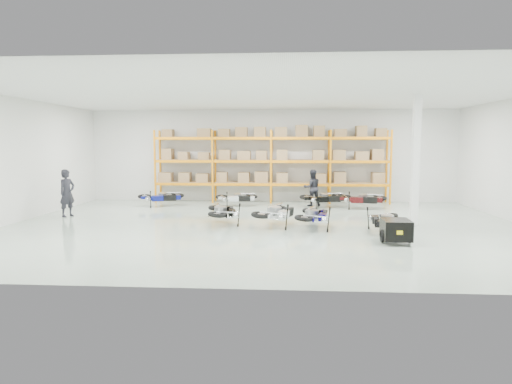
# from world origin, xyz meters

# --- Properties ---
(room) EXTENTS (18.00, 18.00, 18.00)m
(room) POSITION_xyz_m (0.00, 0.00, 2.25)
(room) COLOR #A5B7A9
(room) RESTS_ON ground
(pallet_rack) EXTENTS (11.28, 0.98, 3.62)m
(pallet_rack) POSITION_xyz_m (-0.00, 6.45, 2.26)
(pallet_rack) COLOR orange
(pallet_rack) RESTS_ON ground
(structural_column) EXTENTS (0.25, 0.25, 4.50)m
(structural_column) POSITION_xyz_m (5.20, 0.50, 2.25)
(structural_column) COLOR white
(structural_column) RESTS_ON ground
(moto_blue_centre) EXTENTS (1.27, 2.02, 1.21)m
(moto_blue_centre) POSITION_xyz_m (1.69, -0.47, 0.57)
(moto_blue_centre) COLOR #0A0746
(moto_blue_centre) RESTS_ON ground
(moto_silver_left) EXTENTS (1.58, 2.21, 1.29)m
(moto_silver_left) POSITION_xyz_m (0.42, -0.11, 0.61)
(moto_silver_left) COLOR silver
(moto_silver_left) RESTS_ON ground
(moto_black_far_left) EXTENTS (1.21, 1.99, 1.21)m
(moto_black_far_left) POSITION_xyz_m (-1.47, 0.18, 0.57)
(moto_black_far_left) COLOR black
(moto_black_far_left) RESTS_ON ground
(moto_touring_right) EXTENTS (1.09, 1.83, 1.12)m
(moto_touring_right) POSITION_xyz_m (3.87, -0.98, 0.53)
(moto_touring_right) COLOR black
(moto_touring_right) RESTS_ON ground
(trailer) EXTENTS (0.85, 1.62, 0.67)m
(trailer) POSITION_xyz_m (3.87, -2.58, 0.39)
(trailer) COLOR black
(trailer) RESTS_ON ground
(moto_back_a) EXTENTS (1.97, 1.40, 1.15)m
(moto_back_a) POSITION_xyz_m (-4.94, 4.65, 0.54)
(moto_back_a) COLOR navy
(moto_back_a) RESTS_ON ground
(moto_back_b) EXTENTS (1.77, 1.08, 1.07)m
(moto_back_b) POSITION_xyz_m (-1.51, 4.90, 0.51)
(moto_back_b) COLOR silver
(moto_back_b) RESTS_ON ground
(moto_back_c) EXTENTS (2.00, 1.36, 1.18)m
(moto_back_c) POSITION_xyz_m (2.43, 4.73, 0.56)
(moto_back_c) COLOR black
(moto_back_c) RESTS_ON ground
(moto_back_d) EXTENTS (1.98, 1.24, 1.19)m
(moto_back_d) POSITION_xyz_m (4.04, 4.48, 0.56)
(moto_back_d) COLOR #410D0F
(moto_back_d) RESTS_ON ground
(person_left) EXTENTS (0.69, 0.80, 1.85)m
(person_left) POSITION_xyz_m (-7.80, 1.52, 0.92)
(person_left) COLOR #212129
(person_left) RESTS_ON ground
(person_back) EXTENTS (0.92, 0.78, 1.67)m
(person_back) POSITION_xyz_m (1.92, 5.25, 0.83)
(person_back) COLOR black
(person_back) RESTS_ON ground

